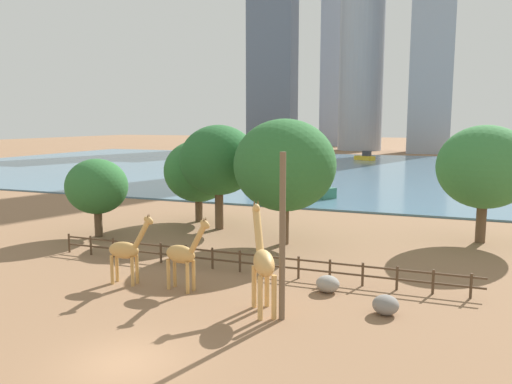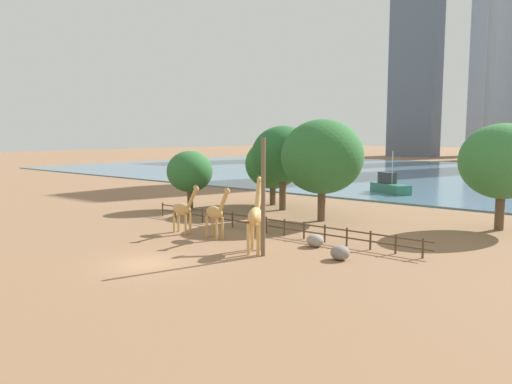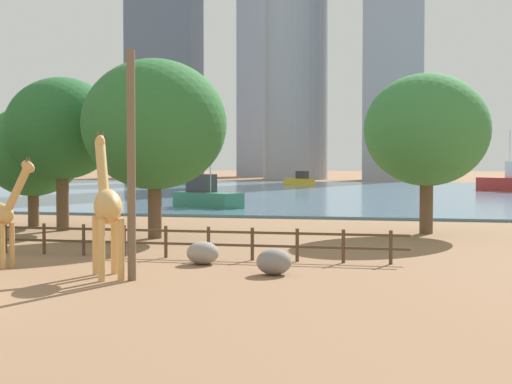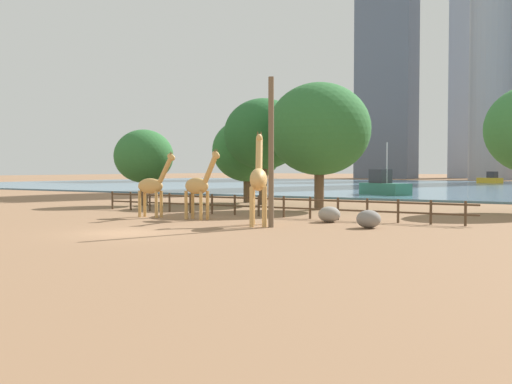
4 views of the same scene
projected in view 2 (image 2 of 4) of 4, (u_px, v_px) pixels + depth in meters
ground_plane at (500, 177)px, 91.08m from camera, size 400.00×400.00×0.00m
harbor_water at (496, 177)px, 88.79m from camera, size 180.00×86.00×0.20m
giraffe_tall at (216, 213)px, 37.09m from camera, size 2.95×1.05×4.11m
giraffe_companion at (183, 209)px, 39.15m from camera, size 2.83×0.86×4.01m
giraffe_young at (256, 216)px, 32.95m from camera, size 2.38×3.37×5.05m
utility_pole at (263, 197)px, 31.61m from camera, size 0.28×0.28×7.58m
boulder_near_fence at (340, 253)px, 30.97m from camera, size 1.22×1.21×0.91m
boulder_by_pole at (315, 241)px, 34.58m from camera, size 1.24×1.17×0.88m
enclosure_fence at (268, 224)px, 39.30m from camera, size 26.12×0.14×1.30m
tree_left_large at (322, 157)px, 44.26m from camera, size 7.35×7.35×9.10m
tree_center_broad at (190, 172)px, 51.43m from camera, size 4.73×4.73×6.07m
tree_right_tall at (273, 164)px, 54.58m from camera, size 6.07×6.07×7.27m
tree_left_small at (283, 154)px, 50.77m from camera, size 6.37×6.37×8.63m
tree_right_small at (502, 161)px, 40.03m from camera, size 6.75×6.75×8.66m
boat_sailboat at (495, 165)px, 110.78m from camera, size 5.04×4.02×2.13m
boat_barge at (390, 186)px, 64.44m from camera, size 6.33×4.92×5.45m
skyline_tower_needle at (510, 74)px, 147.25m from camera, size 13.57×13.57×50.70m
skyline_tower_glass at (488, 56)px, 173.23m from camera, size 10.13×8.84×69.80m
skyline_block_right at (416, 56)px, 170.67m from camera, size 15.80×9.43×68.66m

